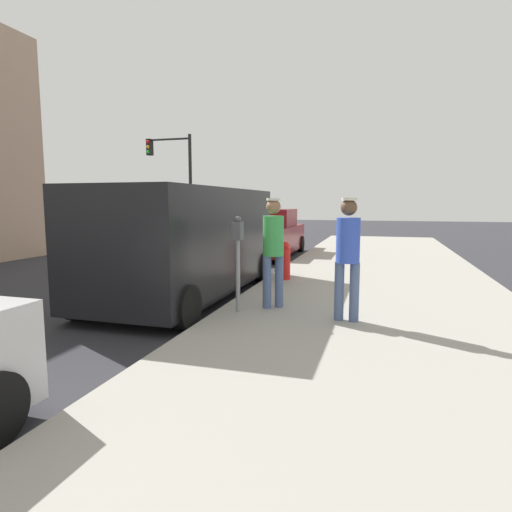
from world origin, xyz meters
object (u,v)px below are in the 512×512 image
at_px(pedestrian_in_blue, 348,251).
at_px(parked_sedan_ahead, 269,235).
at_px(traffic_light_corner, 175,170).
at_px(fire_hydrant, 285,261).
at_px(parking_meter_near, 238,247).
at_px(pedestrian_in_green, 273,245).
at_px(parked_van, 187,240).

bearing_deg(pedestrian_in_blue, parked_sedan_ahead, 111.80).
xyz_separation_m(traffic_light_corner, fire_hydrant, (7.92, -10.33, -2.95)).
distance_m(parking_meter_near, pedestrian_in_blue, 1.72).
relative_size(pedestrian_in_green, parked_sedan_ahead, 0.41).
relative_size(pedestrian_in_green, parked_van, 0.35).
relative_size(pedestrian_in_blue, fire_hydrant, 2.09).
bearing_deg(fire_hydrant, traffic_light_corner, 127.48).
distance_m(parked_van, traffic_light_corner, 13.81).
bearing_deg(pedestrian_in_blue, parking_meter_near, 176.65).
height_order(parked_van, traffic_light_corner, traffic_light_corner).
bearing_deg(parked_sedan_ahead, fire_hydrant, -71.68).
distance_m(traffic_light_corner, fire_hydrant, 13.35).
xyz_separation_m(parked_van, traffic_light_corner, (-6.32, 12.05, 2.36)).
xyz_separation_m(parked_van, parked_sedan_ahead, (-0.15, 6.99, -0.41)).
xyz_separation_m(parking_meter_near, parked_van, (-1.50, 1.31, -0.03)).
relative_size(parked_sedan_ahead, traffic_light_corner, 0.85).
bearing_deg(traffic_light_corner, fire_hydrant, -52.52).
xyz_separation_m(parking_meter_near, pedestrian_in_green, (0.48, 0.38, 0.01)).
relative_size(pedestrian_in_blue, traffic_light_corner, 0.35).
xyz_separation_m(pedestrian_in_green, parked_van, (-1.98, 0.93, -0.04)).
height_order(parking_meter_near, pedestrian_in_green, pedestrian_in_green).
xyz_separation_m(pedestrian_in_blue, traffic_light_corner, (-9.53, 13.46, 2.33)).
bearing_deg(parking_meter_near, pedestrian_in_green, 38.19).
xyz_separation_m(parked_sedan_ahead, traffic_light_corner, (-6.17, 5.06, 2.77)).
relative_size(parking_meter_near, parked_sedan_ahead, 0.34).
relative_size(pedestrian_in_blue, parked_sedan_ahead, 0.41).
height_order(parking_meter_near, fire_hydrant, parking_meter_near).
height_order(parking_meter_near, traffic_light_corner, traffic_light_corner).
bearing_deg(parking_meter_near, traffic_light_corner, 120.36).
distance_m(parked_van, fire_hydrant, 2.42).
height_order(pedestrian_in_blue, parked_sedan_ahead, pedestrian_in_blue).
bearing_deg(parked_van, traffic_light_corner, 117.69).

